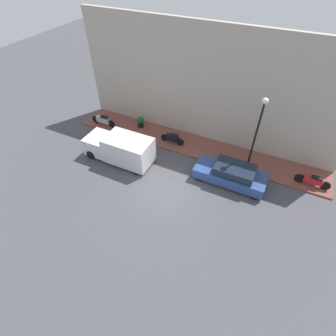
% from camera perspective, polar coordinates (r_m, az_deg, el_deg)
% --- Properties ---
extents(ground_plane, '(60.00, 60.00, 0.00)m').
position_cam_1_polar(ground_plane, '(15.82, -0.47, -4.74)').
color(ground_plane, '#47474C').
extents(sidewalk, '(2.44, 18.11, 0.11)m').
position_cam_1_polar(sidewalk, '(18.94, 5.74, 4.85)').
color(sidewalk, brown).
rests_on(sidewalk, ground_plane).
extents(building_facade, '(0.30, 18.11, 7.84)m').
position_cam_1_polar(building_facade, '(18.00, 8.28, 17.00)').
color(building_facade, '#B2A899').
rests_on(building_facade, ground_plane).
extents(parked_car, '(1.68, 4.29, 1.30)m').
position_cam_1_polar(parked_car, '(16.30, 13.55, -1.30)').
color(parked_car, '#2D4784').
rests_on(parked_car, ground_plane).
extents(delivery_van, '(1.83, 4.63, 1.87)m').
position_cam_1_polar(delivery_van, '(17.51, -10.49, 4.29)').
color(delivery_van, silver).
rests_on(delivery_van, ground_plane).
extents(motorcycle_black, '(0.30, 1.77, 0.80)m').
position_cam_1_polar(motorcycle_black, '(18.77, 0.96, 6.52)').
color(motorcycle_black, black).
rests_on(motorcycle_black, sidewalk).
extents(motorcycle_red, '(0.30, 2.02, 0.74)m').
position_cam_1_polar(motorcycle_red, '(17.86, 29.04, -2.41)').
color(motorcycle_red, '#B21E1E').
rests_on(motorcycle_red, sidewalk).
extents(scooter_silver, '(0.30, 2.09, 0.81)m').
position_cam_1_polar(scooter_silver, '(21.26, -13.89, 10.08)').
color(scooter_silver, '#B7B7BF').
rests_on(scooter_silver, sidewalk).
extents(streetlamp, '(0.36, 0.36, 5.03)m').
position_cam_1_polar(streetlamp, '(15.68, 19.10, 8.83)').
color(streetlamp, black).
rests_on(streetlamp, sidewalk).
extents(potted_plant, '(0.57, 0.57, 0.86)m').
position_cam_1_polar(potted_plant, '(20.56, -6.03, 10.02)').
color(potted_plant, black).
rests_on(potted_plant, sidewalk).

